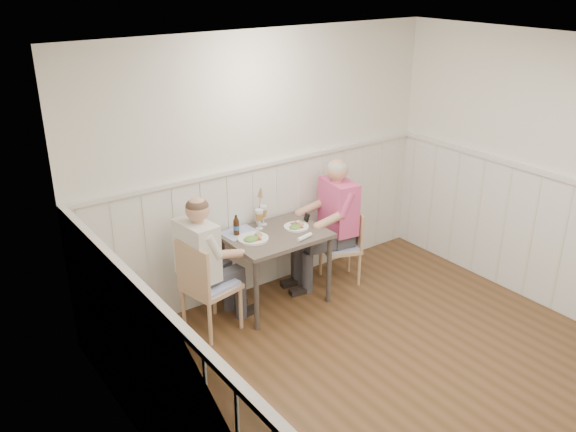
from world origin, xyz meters
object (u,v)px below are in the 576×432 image
Objects in this scene: chair_right at (345,243)px; chair_left at (206,284)px; beer_bottle at (236,226)px; man_in_pink at (334,231)px; dining_table at (276,243)px; diner_cream at (202,275)px; grass_vase at (258,208)px.

chair_left is at bearing -179.02° from chair_right.
man_in_pink is at bearing -8.61° from beer_bottle.
diner_cream reaches higher than dining_table.
chair_right is 1.66m from chair_left.
chair_right is 1.95× the size of grass_vase.
dining_table is 0.42m from beer_bottle.
diner_cream is at bearing -162.18° from grass_vase.
chair_right is (0.85, -0.04, -0.22)m from dining_table.
man_in_pink reaches higher than dining_table.
chair_right is 3.85× the size of beer_bottle.
chair_left is at bearing -152.30° from beer_bottle.
beer_bottle is at bearing 20.65° from diner_cream.
dining_table is at bearing 177.39° from chair_right.
diner_cream is 0.89m from grass_vase.
dining_table is at bearing -0.60° from diner_cream.
chair_left reaches higher than chair_right.
chair_left is 0.69× the size of diner_cream.
dining_table is 1.04× the size of chair_left.
grass_vase is at bearing 22.49° from chair_left.
beer_bottle is at bearing -166.87° from grass_vase.
chair_right is 0.18m from man_in_pink.
dining_table is 0.72× the size of diner_cream.
chair_left is 0.67× the size of man_in_pink.
man_in_pink is (1.56, 0.09, 0.08)m from chair_left.
beer_bottle is (0.47, 0.18, 0.29)m from diner_cream.
diner_cream is at bearing -159.35° from beer_bottle.
dining_table is 0.38m from grass_vase.
diner_cream is 6.40× the size of beer_bottle.
chair_right is 1.65m from diner_cream.
beer_bottle is at bearing 171.39° from man_in_pink.
grass_vase is (-0.78, 0.23, 0.36)m from man_in_pink.
grass_vase is at bearing 17.82° from diner_cream.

